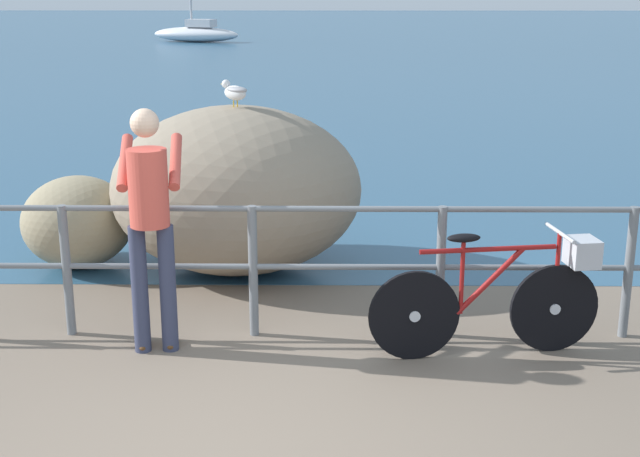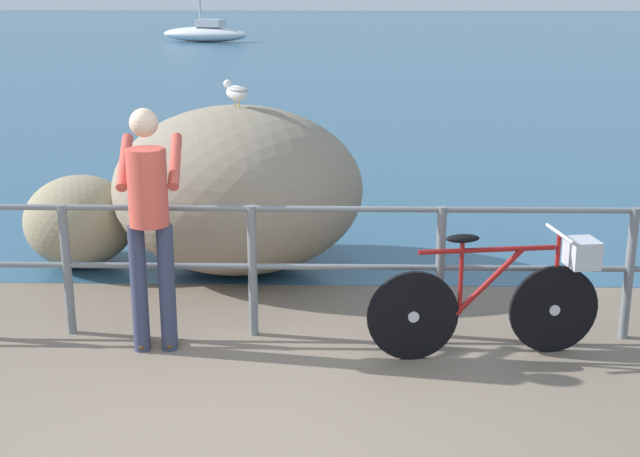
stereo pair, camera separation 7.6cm
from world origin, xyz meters
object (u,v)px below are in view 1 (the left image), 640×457
Objects in this scene: seagull at (235,91)px; sailboat at (196,33)px; bicycle at (506,293)px; person_at_railing at (150,219)px; breakwater_boulder_main at (236,190)px; breakwater_boulder_left at (78,222)px.

seagull is 0.06× the size of sailboat.
seagull is at bearing 130.67° from bicycle.
breakwater_boulder_main is (0.41, 1.86, -0.22)m from person_at_railing.
person_at_railing is at bearing 170.43° from bicycle.
bicycle is at bearing -178.69° from seagull.
sailboat is at bearing 96.69° from breakwater_boulder_left.
breakwater_boulder_left is at bearing 115.60° from sailboat.
sailboat reaches higher than person_at_railing.
breakwater_boulder_main is (-2.12, 1.91, 0.31)m from bicycle.
breakwater_boulder_left is at bearing 35.07° from seagull.
bicycle is 5.69× the size of seagull.
breakwater_boulder_left is at bearing 142.65° from bicycle.
seagull is at bearing 118.10° from sailboat.
person_at_railing is (-2.53, 0.05, 0.53)m from bicycle.
seagull reaches higher than breakwater_boulder_left.
person_at_railing is 1.92m from breakwater_boulder_main.
person_at_railing is at bearing 118.58° from seagull.
bicycle is 0.95× the size of person_at_railing.
bicycle is 0.34× the size of sailboat.
person_at_railing is 1.68× the size of breakwater_boulder_left.
sailboat reaches higher than seagull.
breakwater_boulder_main reaches higher than bicycle.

